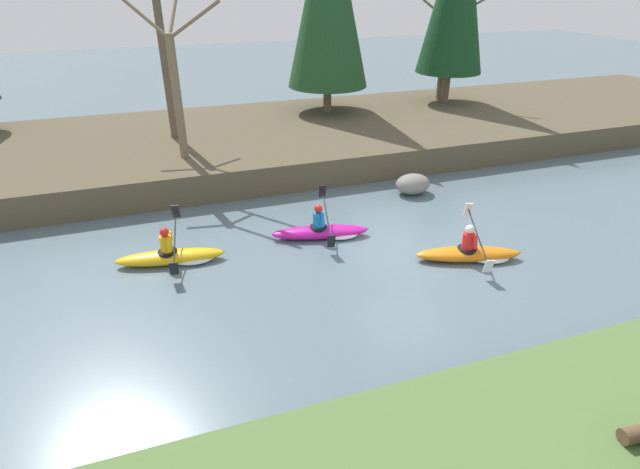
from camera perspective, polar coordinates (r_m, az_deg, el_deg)
name	(u,v)px	position (r m, az deg, el deg)	size (l,w,h in m)	color
ground_plane	(408,251)	(13.51, 10.06, -1.90)	(90.00, 90.00, 0.00)	slate
riverbank_far	(304,137)	(21.24, -1.82, 11.13)	(44.00, 9.02, 1.00)	brown
bare_tree_upstream	(164,48)	(19.58, -17.45, 19.67)	(3.76, 3.71, 6.83)	brown
bare_tree_mid_upstream	(176,82)	(17.34, -16.16, 16.37)	(2.91, 2.88, 5.22)	#7A664C
bare_tree_mid_downstream	(444,49)	(25.97, 13.96, 19.93)	(2.80, 2.77, 5.01)	#7A664C
kayaker_lead	(473,253)	(13.42, 17.04, -2.04)	(2.76, 2.03, 1.20)	orange
kayaker_middle	(324,231)	(13.92, 0.50, 0.42)	(2.79, 2.06, 1.20)	#C61999
kayaker_trailing	(175,256)	(13.25, -16.25, -2.33)	(2.80, 2.07, 1.20)	yellow
boulder_midstream	(413,184)	(16.99, 10.55, 5.69)	(1.18, 0.92, 0.67)	gray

